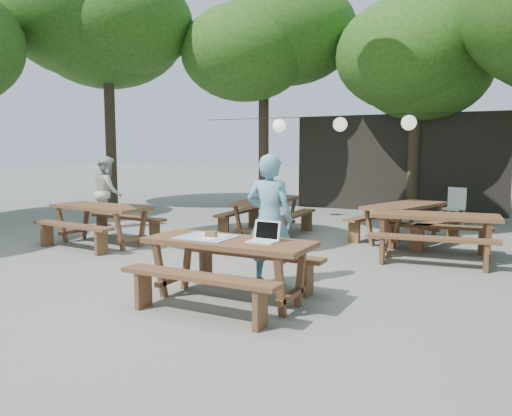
{
  "coord_description": "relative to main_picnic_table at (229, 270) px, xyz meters",
  "views": [
    {
      "loc": [
        3.58,
        -5.63,
        1.8
      ],
      "look_at": [
        0.63,
        0.04,
        1.05
      ],
      "focal_mm": 35.0,
      "sensor_mm": 36.0,
      "label": 1
    }
  ],
  "objects": [
    {
      "name": "ground",
      "position": [
        -0.63,
        0.66,
        -0.39
      ],
      "size": [
        80.0,
        80.0,
        0.0
      ],
      "primitive_type": "plane",
      "color": "slate",
      "rests_on": "ground"
    },
    {
      "name": "pavilion",
      "position": [
        -0.13,
        11.16,
        1.01
      ],
      "size": [
        6.0,
        3.0,
        2.8
      ],
      "primitive_type": "cube",
      "color": "black",
      "rests_on": "ground"
    },
    {
      "name": "main_picnic_table",
      "position": [
        0.0,
        0.0,
        0.0
      ],
      "size": [
        2.0,
        1.58,
        0.75
      ],
      "color": "#502D1C",
      "rests_on": "ground"
    },
    {
      "name": "picnic_table_nw",
      "position": [
        -3.98,
        1.98,
        0.0
      ],
      "size": [
        2.06,
        1.74,
        0.75
      ],
      "rotation": [
        0.0,
        0.0,
        -0.09
      ],
      "color": "#502D1C",
      "rests_on": "ground"
    },
    {
      "name": "picnic_table_ne",
      "position": [
        1.81,
        3.58,
        0.0
      ],
      "size": [
        2.08,
        1.79,
        0.75
      ],
      "rotation": [
        0.0,
        0.0,
        0.12
      ],
      "color": "#502D1C",
      "rests_on": "ground"
    },
    {
      "name": "picnic_table_far_w",
      "position": [
        -1.73,
        4.51,
        0.0
      ],
      "size": [
        1.69,
        2.04,
        0.75
      ],
      "rotation": [
        0.0,
        0.0,
        1.63
      ],
      "color": "#502D1C",
      "rests_on": "ground"
    },
    {
      "name": "picnic_table_far_e",
      "position": [
        1.08,
        4.89,
        0.0
      ],
      "size": [
        2.08,
        2.29,
        0.75
      ],
      "rotation": [
        0.0,
        0.0,
        1.26
      ],
      "color": "#502D1C",
      "rests_on": "ground"
    },
    {
      "name": "woman",
      "position": [
        0.08,
        0.93,
        0.49
      ],
      "size": [
        0.68,
        0.49,
        1.75
      ],
      "primitive_type": "imported",
      "rotation": [
        0.0,
        0.0,
        3.26
      ],
      "color": "#67A2BB",
      "rests_on": "ground"
    },
    {
      "name": "second_person",
      "position": [
        -5.4,
        3.63,
        0.44
      ],
      "size": [
        1.01,
        1.01,
        1.65
      ],
      "primitive_type": "imported",
      "rotation": [
        0.0,
        0.0,
        2.35
      ],
      "color": "silver",
      "rests_on": "ground"
    },
    {
      "name": "plastic_chair",
      "position": [
        1.69,
        7.63,
        -0.13
      ],
      "size": [
        0.56,
        0.56,
        0.9
      ],
      "rotation": [
        0.0,
        0.0,
        -0.32
      ],
      "color": "silver",
      "rests_on": "ground"
    },
    {
      "name": "laptop",
      "position": [
        0.44,
        0.07,
        0.42
      ],
      "size": [
        0.34,
        0.27,
        0.24
      ],
      "rotation": [
        0.0,
        0.0,
        -0.03
      ],
      "color": "white",
      "rests_on": "main_picnic_table"
    },
    {
      "name": "tabletop_clutter",
      "position": [
        -0.3,
        0.01,
        0.37
      ],
      "size": [
        0.65,
        0.63,
        0.08
      ],
      "color": "#376FBC",
      "rests_on": "main_picnic_table"
    },
    {
      "name": "paper_lanterns",
      "position": [
        -0.82,
        6.66,
        2.02
      ],
      "size": [
        9.0,
        0.34,
        0.38
      ],
      "color": "black",
      "rests_on": "ground"
    }
  ]
}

